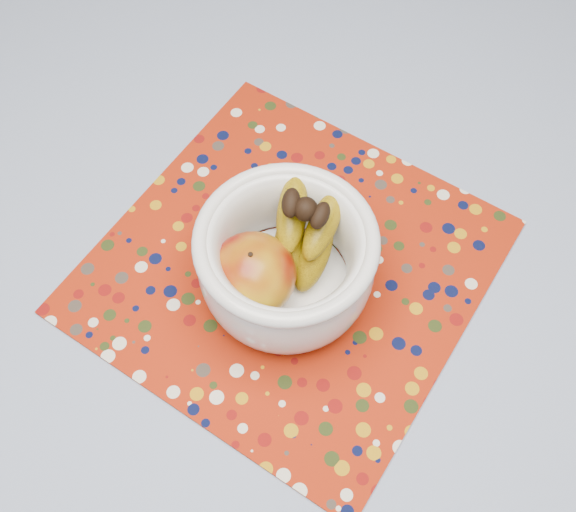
{
  "coord_description": "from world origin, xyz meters",
  "views": [
    {
      "loc": [
        0.09,
        -0.28,
        1.44
      ],
      "look_at": [
        -0.03,
        0.04,
        0.83
      ],
      "focal_mm": 42.0,
      "sensor_mm": 36.0,
      "label": 1
    }
  ],
  "objects": [
    {
      "name": "tablecloth",
      "position": [
        0.0,
        0.0,
        0.76
      ],
      "size": [
        1.32,
        1.32,
        0.01
      ],
      "primitive_type": "cube",
      "color": "#6177A2",
      "rests_on": "table"
    },
    {
      "name": "placemat",
      "position": [
        -0.04,
        0.06,
        0.76
      ],
      "size": [
        0.48,
        0.48,
        0.0
      ],
      "primitive_type": "cube",
      "rotation": [
        0.0,
        0.0,
        -0.21
      ],
      "color": "maroon",
      "rests_on": "tablecloth"
    },
    {
      "name": "table",
      "position": [
        0.0,
        0.0,
        0.67
      ],
      "size": [
        1.2,
        1.2,
        0.75
      ],
      "color": "brown",
      "rests_on": "ground"
    },
    {
      "name": "fruit_bowl",
      "position": [
        -0.03,
        0.04,
        0.83
      ],
      "size": [
        0.19,
        0.19,
        0.14
      ],
      "color": "silver",
      "rests_on": "placemat"
    }
  ]
}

